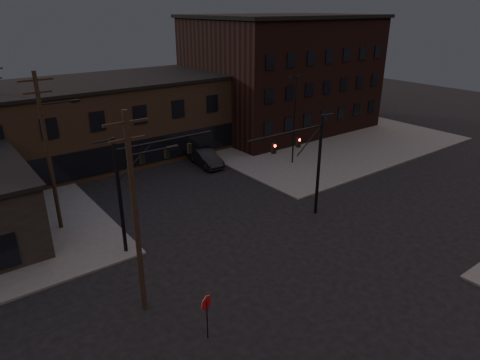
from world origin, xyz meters
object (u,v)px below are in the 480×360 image
Objects in this scene: traffic_signal_near at (309,157)px; parked_car_lot_b at (290,126)px; stop_sign at (207,307)px; car_crossing at (205,157)px; traffic_signal_far at (137,179)px; parked_car_lot_a at (278,132)px.

parked_car_lot_b is at bearing 49.48° from traffic_signal_near.
stop_sign is 25.06m from car_crossing.
stop_sign is at bearing -154.10° from traffic_signal_near.
traffic_signal_far is at bearing 111.23° from parked_car_lot_b.
stop_sign is 0.55× the size of parked_car_lot_b.
traffic_signal_near is 1.65× the size of parked_car_lot_a.
stop_sign is 38.67m from parked_car_lot_b.
parked_car_lot_a is at bearing 106.77° from parked_car_lot_b.
traffic_signal_far is at bearing 163.83° from traffic_signal_near.
parked_car_lot_a is 0.94× the size of car_crossing.
stop_sign is 34.91m from parked_car_lot_a.
parked_car_lot_a is 3.95m from parked_car_lot_b.
stop_sign is 0.48× the size of car_crossing.
stop_sign reaches higher than car_crossing.
traffic_signal_near and traffic_signal_far have the same top height.
stop_sign is 0.51× the size of parked_car_lot_a.
traffic_signal_near reaches higher than stop_sign.
parked_car_lot_b is at bearing 28.44° from traffic_signal_far.
traffic_signal_near is 21.47m from parked_car_lot_a.
parked_car_lot_a reaches higher than parked_car_lot_b.
car_crossing reaches higher than parked_car_lot_b.
traffic_signal_near is at bearing 25.90° from stop_sign.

